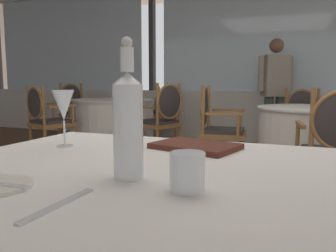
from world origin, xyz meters
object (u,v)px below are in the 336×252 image
Objects in this scene: dining_chair_2_0 at (302,117)px; dining_chair_1_0 at (75,107)px; water_bottle at (128,122)px; dining_chair_2_1 at (216,123)px; wine_glass at (63,106)px; menu_book at (195,146)px; dining_chair_1_1 at (45,116)px; water_tumbler at (187,172)px; dining_chair_1_2 at (163,115)px; dining_chair_1_3 at (162,108)px; diner_person_0 at (275,88)px.

dining_chair_1_0 is at bearing -98.74° from dining_chair_2_0.
water_bottle reaches higher than dining_chair_2_1.
wine_glass reaches higher than dining_chair_2_0.
dining_chair_1_0 reaches higher than wine_glass.
dining_chair_1_1 is at bearing 154.72° from menu_book.
menu_book is at bearing -107.61° from dining_chair_1_1.
dining_chair_1_1 is at bearing 134.18° from water_bottle.
dining_chair_2_1 is at bearing 102.07° from water_tumbler.
dining_chair_2_1 is (-0.62, 2.91, -0.23)m from water_tumbler.
dining_chair_1_2 is at bearing -45.18° from dining_chair_1_1.
menu_book is 0.32× the size of dining_chair_1_3.
dining_chair_1_3 is (-1.99, 4.71, -0.23)m from water_tumbler.
menu_book is 4.00m from diner_person_0.
wine_glass is 0.13× the size of diner_person_0.
water_bottle is 0.36× the size of dining_chair_1_0.
wine_glass reaches higher than dining_chair_1_1.
dining_chair_1_1 is 0.99× the size of dining_chair_2_1.
dining_chair_2_0 reaches higher than water_tumbler.
dining_chair_1_3 is at bearing 111.33° from water_bottle.
dining_chair_1_0 is 3.64m from dining_chair_2_0.
water_bottle is at bearing -34.63° from wine_glass.
dining_chair_1_3 is at bearing 107.63° from wine_glass.
dining_chair_1_2 is 1.03× the size of dining_chair_2_1.
wine_glass is at bearing -39.02° from diner_person_0.
dining_chair_1_1 is at bearing -44.85° from dining_chair_1_0.
dining_chair_1_3 is at bearing 120.53° from dining_chair_2_1.
dining_chair_2_1 is 1.68m from diner_person_0.
dining_chair_2_1 is at bearing 175.26° from dining_chair_1_2.
wine_glass is 2.59m from dining_chair_2_1.
dining_chair_2_0 is at bearing 7.90° from diner_person_0.
menu_book is at bearing 83.93° from water_bottle.
dining_chair_2_0 is (3.64, -0.12, -0.03)m from dining_chair_1_0.
dining_chair_1_1 is at bearing 0.00° from dining_chair_1_3.
diner_person_0 is at bearing 28.54° from dining_chair_1_0.
dining_chair_2_0 is 1.42m from dining_chair_2_1.
menu_book is 0.18× the size of diner_person_0.
water_bottle is at bearing -33.00° from diner_person_0.
wine_glass is 3.10m from dining_chair_1_2.
menu_book is 2.49m from dining_chair_2_1.
dining_chair_1_0 reaches higher than dining_chair_1_3.
dining_chair_2_1 is at bearing 98.93° from water_bottle.
water_tumbler is at bearing -84.73° from dining_chair_2_1.
water_bottle is 0.37× the size of dining_chair_1_1.
water_tumbler is 0.10× the size of dining_chair_1_3.
dining_chair_2_0 is (0.43, 3.98, -0.34)m from water_bottle.
dining_chair_2_0 is 0.57× the size of diner_person_0.
water_tumbler is at bearing -60.38° from menu_book.
wine_glass is at bearing -31.17° from dining_chair_1_0.
dining_chair_1_1 is 2.11m from dining_chair_1_3.
water_bottle is 3.80m from dining_chair_1_1.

